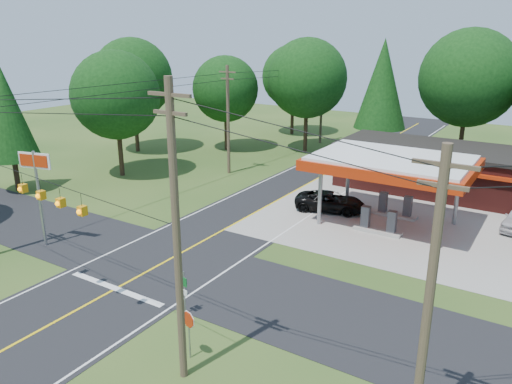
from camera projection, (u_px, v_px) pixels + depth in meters
The scene contains 16 objects.
ground at pixel (163, 263), 29.01m from camera, with size 120.00×120.00×0.00m, color #2A4A1A.
main_highway at pixel (163, 263), 29.01m from camera, with size 8.00×120.00×0.02m, color black.
cross_road at pixel (163, 263), 29.00m from camera, with size 70.00×7.00×0.02m, color black.
lane_center_yellow at pixel (163, 263), 29.00m from camera, with size 0.15×110.00×0.00m, color yellow.
gas_canopy at pixel (391, 165), 33.58m from camera, with size 10.60×7.40×4.88m.
convenience_store at pixel (438, 168), 41.83m from camera, with size 16.40×7.55×3.80m.
utility_pole_near_right at pixel (177, 235), 17.74m from camera, with size 1.80×0.30×11.50m.
utility_pole_far_left at pixel (228, 119), 45.96m from camera, with size 1.80×0.30×10.00m.
utility_pole_right_b at pixel (429, 301), 14.85m from camera, with size 1.80×0.30×10.00m.
utility_pole_north at pixel (322, 103), 59.02m from camera, with size 0.30×0.30×9.50m.
overhead_beacons at pixel (49, 184), 22.78m from camera, with size 17.04×2.04×1.03m.
treeline_backdrop at pixel (344, 93), 45.61m from camera, with size 70.27×51.59×13.30m.
suv_car at pixel (330, 202), 37.30m from camera, with size 5.16×5.16×1.43m, color black.
big_stop_sign at pixel (37, 178), 30.10m from camera, with size 2.21×0.62×6.08m.
octagonal_stop_sign at pixel (189, 324), 20.11m from camera, with size 0.76×0.23×2.19m.
route_sign_post at pixel (184, 289), 23.40m from camera, with size 0.46×0.12×2.24m.
Camera 1 is at (18.66, -19.36, 12.85)m, focal length 35.00 mm.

